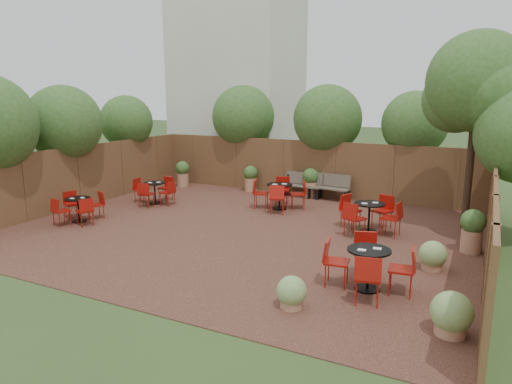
% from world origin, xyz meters
% --- Properties ---
extents(ground, '(80.00, 80.00, 0.00)m').
position_xyz_m(ground, '(0.00, 0.00, 0.00)').
color(ground, '#354F23').
rests_on(ground, ground).
extents(courtyard_paving, '(12.00, 10.00, 0.02)m').
position_xyz_m(courtyard_paving, '(0.00, 0.00, 0.01)').
color(courtyard_paving, '#3E2119').
rests_on(courtyard_paving, ground).
extents(fence_back, '(12.00, 0.08, 2.00)m').
position_xyz_m(fence_back, '(0.00, 5.00, 1.00)').
color(fence_back, brown).
rests_on(fence_back, ground).
extents(fence_left, '(0.08, 10.00, 2.00)m').
position_xyz_m(fence_left, '(-6.00, 0.00, 1.00)').
color(fence_left, brown).
rests_on(fence_left, ground).
extents(fence_right, '(0.08, 10.00, 2.00)m').
position_xyz_m(fence_right, '(6.00, 0.00, 1.00)').
color(fence_right, brown).
rests_on(fence_right, ground).
extents(neighbour_building, '(5.00, 4.00, 8.00)m').
position_xyz_m(neighbour_building, '(-4.50, 8.00, 4.00)').
color(neighbour_building, beige).
rests_on(neighbour_building, ground).
extents(overhang_foliage, '(15.88, 10.83, 2.79)m').
position_xyz_m(overhang_foliage, '(-2.05, 2.33, 2.74)').
color(overhang_foliage, '#2E551B').
rests_on(overhang_foliage, ground).
extents(courtyard_tree, '(2.77, 2.67, 5.25)m').
position_xyz_m(courtyard_tree, '(5.39, 2.84, 3.80)').
color(courtyard_tree, black).
rests_on(courtyard_tree, courtyard_paving).
extents(park_bench_left, '(1.49, 0.62, 0.90)m').
position_xyz_m(park_bench_left, '(0.98, 4.62, 0.48)').
color(park_bench_left, brown).
rests_on(park_bench_left, courtyard_paving).
extents(park_bench_right, '(1.42, 0.52, 0.87)m').
position_xyz_m(park_bench_right, '(-0.01, 4.62, 0.47)').
color(park_bench_right, brown).
rests_on(park_bench_right, courtyard_paving).
extents(bistro_tables, '(10.19, 6.68, 0.93)m').
position_xyz_m(bistro_tables, '(0.25, 0.39, 0.47)').
color(bistro_tables, black).
rests_on(bistro_tables, courtyard_paving).
extents(planters, '(11.17, 4.44, 1.04)m').
position_xyz_m(planters, '(-0.10, 3.54, 0.57)').
color(planters, '#A27151').
rests_on(planters, courtyard_paving).
extents(low_shrubs, '(3.14, 3.54, 0.70)m').
position_xyz_m(low_shrubs, '(4.74, -2.67, 0.33)').
color(low_shrubs, '#A27151').
rests_on(low_shrubs, courtyard_paving).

